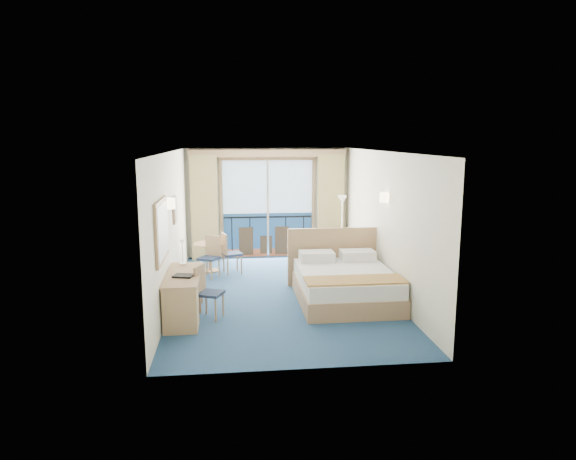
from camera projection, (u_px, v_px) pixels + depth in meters
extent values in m
plane|color=navy|center=(280.00, 294.00, 9.82)|extent=(6.50, 6.50, 0.00)
cube|color=white|center=(268.00, 203.00, 12.76)|extent=(4.00, 0.02, 2.70)
cube|color=white|center=(306.00, 268.00, 6.39)|extent=(4.00, 0.02, 2.70)
cube|color=white|center=(171.00, 227.00, 9.36)|extent=(0.02, 6.50, 2.70)
cube|color=white|center=(385.00, 223.00, 9.80)|extent=(0.02, 6.50, 2.70)
cube|color=white|center=(280.00, 151.00, 9.33)|extent=(4.00, 6.50, 0.02)
cube|color=navy|center=(268.00, 234.00, 12.87)|extent=(2.20, 0.02, 1.08)
cube|color=silver|center=(268.00, 187.00, 12.65)|extent=(2.20, 0.02, 1.32)
cube|color=brown|center=(268.00, 252.00, 12.95)|extent=(2.20, 0.02, 0.20)
cube|color=black|center=(268.00, 217.00, 12.78)|extent=(2.20, 0.02, 0.04)
cube|color=tan|center=(267.00, 158.00, 12.52)|extent=(2.36, 0.03, 0.12)
cube|color=tan|center=(221.00, 210.00, 12.62)|extent=(0.06, 0.03, 2.40)
cube|color=tan|center=(313.00, 208.00, 12.87)|extent=(0.06, 0.03, 2.40)
cube|color=silver|center=(268.00, 209.00, 12.74)|extent=(0.05, 0.02, 2.40)
cube|color=#362718|center=(282.00, 240.00, 12.92)|extent=(0.35, 0.02, 0.70)
cube|color=#362718|center=(246.00, 241.00, 12.82)|extent=(0.35, 0.02, 0.70)
cube|color=#362718|center=(266.00, 245.00, 12.90)|extent=(0.30, 0.02, 0.45)
cube|color=black|center=(232.00, 235.00, 12.76)|extent=(0.02, 0.01, 0.90)
cube|color=black|center=(250.00, 235.00, 12.81)|extent=(0.03, 0.01, 0.90)
cube|color=black|center=(268.00, 235.00, 12.86)|extent=(0.03, 0.01, 0.90)
cube|color=black|center=(286.00, 234.00, 12.91)|extent=(0.03, 0.01, 0.90)
cube|color=black|center=(303.00, 234.00, 12.96)|extent=(0.02, 0.01, 0.90)
cube|color=tan|center=(204.00, 208.00, 12.42)|extent=(0.65, 0.22, 2.55)
cube|color=tan|center=(330.00, 206.00, 12.76)|extent=(0.65, 0.22, 2.55)
cube|color=tan|center=(268.00, 153.00, 12.39)|extent=(3.80, 0.25, 0.18)
cube|color=tan|center=(162.00, 230.00, 7.86)|extent=(0.04, 1.25, 0.95)
cube|color=silver|center=(163.00, 230.00, 7.86)|extent=(0.01, 1.12, 0.82)
cube|color=tan|center=(175.00, 210.00, 9.76)|extent=(0.03, 0.42, 0.52)
cube|color=slate|center=(176.00, 210.00, 9.76)|extent=(0.01, 0.34, 0.44)
cylinder|color=#FFECB2|center=(170.00, 204.00, 8.69)|extent=(0.18, 0.18, 0.18)
cylinder|color=#FFECB2|center=(384.00, 198.00, 9.55)|extent=(0.18, 0.18, 0.18)
cube|color=tan|center=(345.00, 293.00, 9.34)|extent=(1.70, 2.13, 0.32)
cube|color=silver|center=(346.00, 278.00, 9.28)|extent=(1.64, 2.06, 0.27)
cube|color=tan|center=(355.00, 280.00, 8.58)|extent=(1.68, 0.58, 0.03)
cube|color=silver|center=(317.00, 256.00, 9.95)|extent=(0.66, 0.43, 0.19)
cube|color=silver|center=(357.00, 255.00, 10.04)|extent=(0.66, 0.43, 0.19)
cube|color=tan|center=(333.00, 256.00, 10.35)|extent=(1.86, 0.06, 1.17)
cube|color=tan|center=(357.00, 263.00, 11.04)|extent=(0.44, 0.42, 0.58)
cube|color=white|center=(355.00, 248.00, 11.02)|extent=(0.19, 0.17, 0.07)
imported|color=#4D535E|center=(326.00, 251.00, 11.99)|extent=(1.04, 1.04, 0.68)
cylinder|color=silver|center=(341.00, 263.00, 12.19)|extent=(0.22, 0.22, 0.03)
cylinder|color=silver|center=(342.00, 232.00, 12.06)|extent=(0.02, 0.02, 1.53)
cone|color=beige|center=(342.00, 200.00, 11.92)|extent=(0.20, 0.20, 0.18)
cube|color=tan|center=(183.00, 275.00, 8.41)|extent=(0.55, 1.60, 0.04)
cube|color=tan|center=(181.00, 308.00, 7.94)|extent=(0.52, 0.48, 0.71)
cylinder|color=tan|center=(170.00, 294.00, 8.64)|extent=(0.05, 0.05, 0.71)
cylinder|color=tan|center=(200.00, 293.00, 8.70)|extent=(0.05, 0.05, 0.71)
cylinder|color=tan|center=(174.00, 285.00, 9.18)|extent=(0.05, 0.05, 0.71)
cylinder|color=tan|center=(201.00, 284.00, 9.24)|extent=(0.05, 0.05, 0.71)
cube|color=#1D2A45|center=(210.00, 293.00, 8.43)|extent=(0.50, 0.50, 0.05)
cube|color=tan|center=(200.00, 279.00, 8.44)|extent=(0.18, 0.37, 0.45)
cylinder|color=tan|center=(216.00, 310.00, 8.28)|extent=(0.03, 0.03, 0.41)
cylinder|color=tan|center=(223.00, 304.00, 8.58)|extent=(0.03, 0.03, 0.41)
cylinder|color=tan|center=(198.00, 308.00, 8.37)|extent=(0.03, 0.03, 0.41)
cylinder|color=tan|center=(206.00, 303.00, 8.66)|extent=(0.03, 0.03, 0.41)
cube|color=black|center=(183.00, 276.00, 8.23)|extent=(0.36, 0.30, 0.03)
cylinder|color=silver|center=(183.00, 264.00, 8.96)|extent=(0.12, 0.12, 0.02)
cylinder|color=silver|center=(183.00, 253.00, 8.93)|extent=(0.02, 0.02, 0.39)
cone|color=beige|center=(182.00, 242.00, 8.89)|extent=(0.11, 0.11, 0.10)
cylinder|color=tan|center=(209.00, 244.00, 11.40)|extent=(0.71, 0.71, 0.04)
cylinder|color=tan|center=(210.00, 258.00, 11.45)|extent=(0.07, 0.07, 0.62)
cylinder|color=tan|center=(210.00, 270.00, 11.50)|extent=(0.39, 0.39, 0.03)
cube|color=#1D2A45|center=(232.00, 254.00, 11.28)|extent=(0.48, 0.48, 0.05)
cube|color=tan|center=(224.00, 244.00, 11.17)|extent=(0.14, 0.38, 0.46)
cylinder|color=tan|center=(242.00, 265.00, 11.24)|extent=(0.03, 0.03, 0.41)
cylinder|color=tan|center=(237.00, 261.00, 11.52)|extent=(0.03, 0.03, 0.41)
cylinder|color=tan|center=(228.00, 266.00, 11.12)|extent=(0.03, 0.03, 0.41)
cylinder|color=tan|center=(224.00, 263.00, 11.41)|extent=(0.03, 0.03, 0.41)
cube|color=#1D2A45|center=(209.00, 258.00, 10.89)|extent=(0.52, 0.52, 0.05)
cube|color=tan|center=(213.00, 246.00, 11.01)|extent=(0.35, 0.22, 0.45)
cylinder|color=tan|center=(199.00, 269.00, 10.85)|extent=(0.03, 0.03, 0.41)
cylinder|color=tan|center=(211.00, 271.00, 10.73)|extent=(0.03, 0.03, 0.41)
cylinder|color=tan|center=(207.00, 266.00, 11.13)|extent=(0.03, 0.03, 0.41)
cylinder|color=tan|center=(219.00, 267.00, 11.01)|extent=(0.03, 0.03, 0.41)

